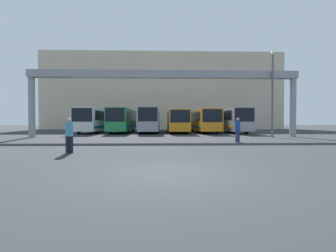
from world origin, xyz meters
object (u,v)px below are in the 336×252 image
object	(u,v)px
bus_slot_1	(123,119)
pedestrian_mid_right	(69,134)
lamp_post	(272,91)
bus_slot_0	(95,119)
pedestrian_far_center	(238,129)
bus_slot_5	(231,119)
bus_slot_4	(203,120)
bus_slot_2	(150,119)
bus_slot_3	(177,120)

from	to	relation	value
bus_slot_1	pedestrian_mid_right	size ratio (longest dim) A/B	6.46
bus_slot_1	lamp_post	bearing A→B (deg)	-31.72
bus_slot_0	lamp_post	world-z (taller)	lamp_post
pedestrian_far_center	lamp_post	world-z (taller)	lamp_post
bus_slot_1	bus_slot_5	size ratio (longest dim) A/B	1.05
bus_slot_1	bus_slot_4	world-z (taller)	bus_slot_1
bus_slot_0	bus_slot_5	distance (m)	18.79
bus_slot_5	lamp_post	size ratio (longest dim) A/B	1.25
bus_slot_1	bus_slot_2	size ratio (longest dim) A/B	1.00
bus_slot_0	bus_slot_4	size ratio (longest dim) A/B	0.87
bus_slot_0	pedestrian_far_center	xyz separation A→B (m)	(14.68, -14.70, -0.88)
bus_slot_4	lamp_post	world-z (taller)	lamp_post
bus_slot_2	bus_slot_3	xyz separation A→B (m)	(3.76, 0.28, -0.16)
bus_slot_4	bus_slot_1	bearing A→B (deg)	-178.17
bus_slot_0	bus_slot_5	bearing A→B (deg)	0.44
bus_slot_3	pedestrian_mid_right	distance (m)	21.79
bus_slot_5	pedestrian_mid_right	distance (m)	24.67
bus_slot_3	lamp_post	world-z (taller)	lamp_post
bus_slot_1	bus_slot_3	size ratio (longest dim) A/B	0.95
lamp_post	bus_slot_0	bearing A→B (deg)	154.34
bus_slot_5	pedestrian_mid_right	size ratio (longest dim) A/B	6.15
pedestrian_far_center	pedestrian_mid_right	size ratio (longest dim) A/B	1.07
pedestrian_far_center	bus_slot_5	bearing A→B (deg)	-128.53
bus_slot_0	lamp_post	bearing A→B (deg)	-25.66
lamp_post	bus_slot_2	bearing A→B (deg)	141.13
pedestrian_far_center	lamp_post	size ratio (longest dim) A/B	0.22
bus_slot_5	pedestrian_far_center	xyz separation A→B (m)	(-4.11, -14.84, -0.91)
bus_slot_2	pedestrian_far_center	xyz separation A→B (m)	(7.16, -15.09, -0.93)
pedestrian_mid_right	bus_slot_2	bearing A→B (deg)	-113.16
bus_slot_2	bus_slot_4	size ratio (longest dim) A/B	0.94
bus_slot_4	pedestrian_far_center	world-z (taller)	bus_slot_4
bus_slot_3	bus_slot_5	xyz separation A→B (m)	(7.52, -0.53, 0.14)
pedestrian_far_center	bus_slot_4	bearing A→B (deg)	-114.35
bus_slot_0	bus_slot_2	xyz separation A→B (m)	(7.52, 0.39, 0.05)
bus_slot_5	bus_slot_3	bearing A→B (deg)	175.99
bus_slot_1	bus_slot_3	xyz separation A→B (m)	(7.52, 0.27, -0.12)
bus_slot_3	pedestrian_far_center	xyz separation A→B (m)	(3.40, -15.37, -0.77)
bus_slot_3	pedestrian_far_center	world-z (taller)	bus_slot_3
bus_slot_1	bus_slot_5	xyz separation A→B (m)	(15.03, -0.26, 0.01)
bus_slot_1	pedestrian_mid_right	bearing A→B (deg)	-87.34
lamp_post	bus_slot_3	bearing A→B (deg)	129.96
bus_slot_2	bus_slot_5	world-z (taller)	bus_slot_2
bus_slot_1	bus_slot_4	xyz separation A→B (m)	(11.28, 0.36, -0.07)
bus_slot_0	pedestrian_mid_right	xyz separation A→B (m)	(4.71, -20.09, -0.94)
bus_slot_0	bus_slot_2	size ratio (longest dim) A/B	0.93
pedestrian_far_center	lamp_post	distance (m)	8.11
bus_slot_5	pedestrian_mid_right	xyz separation A→B (m)	(-14.08, -20.24, -0.96)
bus_slot_2	lamp_post	world-z (taller)	lamp_post
bus_slot_1	bus_slot_5	distance (m)	15.04
pedestrian_far_center	pedestrian_mid_right	xyz separation A→B (m)	(-9.97, -5.40, -0.06)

